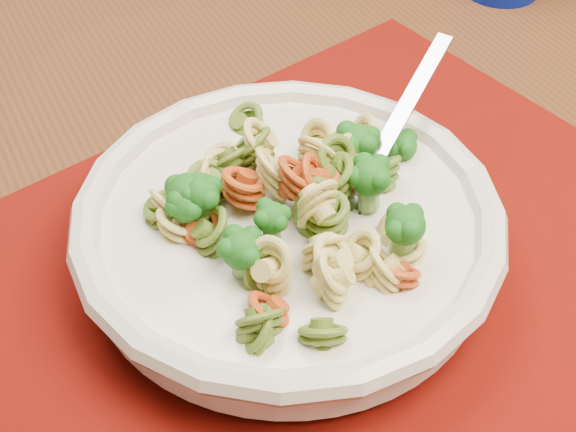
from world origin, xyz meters
TOP-DOWN VIEW (x-y plane):
  - dining_table at (-0.27, 0.17)m, footprint 1.51×1.07m
  - placemat at (-0.22, 0.09)m, footprint 0.53×0.42m
  - pasta_bowl at (-0.24, 0.11)m, footprint 0.27×0.27m
  - pasta_broccoli_heap at (-0.24, 0.11)m, footprint 0.23×0.23m
  - fork at (-0.19, 0.10)m, footprint 0.18×0.10m

SIDE VIEW (x-z plane):
  - dining_table at x=-0.27m, z-range 0.26..0.95m
  - placemat at x=-0.22m, z-range 0.69..0.70m
  - pasta_bowl at x=-0.24m, z-range 0.70..0.75m
  - fork at x=-0.19m, z-range 0.70..0.78m
  - pasta_broccoli_heap at x=-0.24m, z-range 0.71..0.77m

